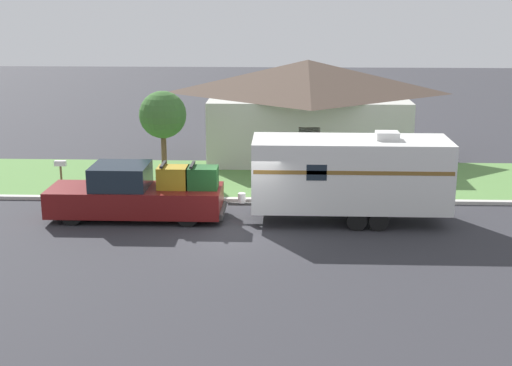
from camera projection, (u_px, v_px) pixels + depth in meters
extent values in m
plane|color=#2D2D33|center=(244.00, 231.00, 24.97)|extent=(120.00, 120.00, 0.00)
cube|color=beige|center=(250.00, 200.00, 28.58)|extent=(80.00, 0.30, 0.14)
cube|color=#568442|center=(254.00, 179.00, 32.12)|extent=(80.00, 7.00, 0.03)
cube|color=#B2B2A8|center=(307.00, 124.00, 36.85)|extent=(9.68, 7.61, 3.17)
pyramid|color=#4C3D33|center=(308.00, 77.00, 36.23)|extent=(10.45, 8.22, 1.70)
cube|color=#4C3828|center=(309.00, 149.00, 33.34)|extent=(1.00, 0.06, 2.10)
cylinder|color=black|center=(71.00, 214.00, 25.59)|extent=(0.82, 0.28, 0.82)
cylinder|color=black|center=(85.00, 201.00, 27.26)|extent=(0.82, 0.28, 0.82)
cylinder|color=black|center=(187.00, 215.00, 25.43)|extent=(0.82, 0.28, 0.82)
cylinder|color=black|center=(194.00, 202.00, 27.10)|extent=(0.82, 0.28, 0.82)
cube|color=maroon|center=(103.00, 200.00, 26.31)|extent=(3.92, 2.09, 0.96)
cube|color=#19232D|center=(121.00, 176.00, 26.06)|extent=(2.04, 1.92, 0.86)
cube|color=maroon|center=(188.00, 201.00, 26.19)|extent=(2.44, 2.09, 0.96)
cube|color=#333333|center=(223.00, 210.00, 26.23)|extent=(0.12, 1.88, 0.20)
cube|color=olive|center=(173.00, 177.00, 25.99)|extent=(1.12, 0.88, 0.80)
cube|color=black|center=(163.00, 164.00, 25.88)|extent=(0.10, 0.97, 0.08)
cube|color=#194C1E|center=(202.00, 178.00, 25.95)|extent=(1.12, 0.88, 0.80)
cube|color=black|center=(192.00, 165.00, 25.84)|extent=(0.10, 0.97, 0.08)
cylinder|color=black|center=(357.00, 221.00, 24.99)|extent=(0.70, 0.22, 0.70)
cylinder|color=black|center=(351.00, 203.00, 27.10)|extent=(0.70, 0.22, 0.70)
cylinder|color=black|center=(379.00, 221.00, 24.96)|extent=(0.70, 0.22, 0.70)
cylinder|color=black|center=(371.00, 204.00, 27.07)|extent=(0.70, 0.22, 0.70)
cube|color=silver|center=(350.00, 173.00, 25.68)|extent=(7.04, 2.47, 2.50)
cube|color=brown|center=(354.00, 173.00, 24.41)|extent=(6.90, 0.01, 0.14)
cube|color=#383838|center=(241.00, 204.00, 26.14)|extent=(0.91, 0.12, 0.10)
cylinder|color=silver|center=(242.00, 198.00, 26.08)|extent=(0.28, 0.28, 0.36)
cube|color=silver|center=(387.00, 136.00, 25.28)|extent=(0.80, 0.68, 0.28)
cube|color=#19232D|center=(317.00, 173.00, 24.46)|extent=(0.70, 0.01, 0.56)
cylinder|color=brown|center=(61.00, 179.00, 29.86)|extent=(0.09, 0.09, 1.13)
cube|color=silver|center=(60.00, 163.00, 29.69)|extent=(0.48, 0.20, 0.22)
cylinder|color=brown|center=(164.00, 155.00, 32.10)|extent=(0.24, 0.24, 2.10)
sphere|color=#38662D|center=(163.00, 115.00, 31.63)|extent=(2.11, 2.11, 2.11)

